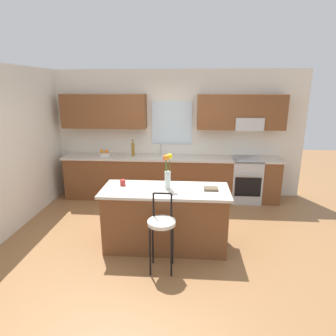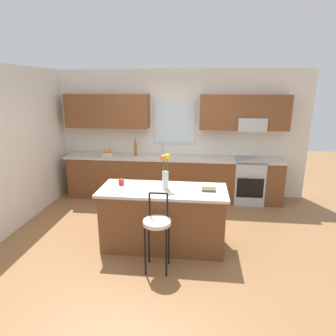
{
  "view_description": "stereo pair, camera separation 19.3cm",
  "coord_description": "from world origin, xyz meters",
  "px_view_note": "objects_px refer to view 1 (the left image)",
  "views": [
    {
      "loc": [
        0.37,
        -4.22,
        2.36
      ],
      "look_at": [
        0.02,
        0.55,
        1.0
      ],
      "focal_mm": 30.93,
      "sensor_mm": 36.0,
      "label": 1
    },
    {
      "loc": [
        0.56,
        -4.2,
        2.36
      ],
      "look_at": [
        0.02,
        0.55,
        1.0
      ],
      "focal_mm": 30.93,
      "sensor_mm": 36.0,
      "label": 2
    }
  ],
  "objects_px": {
    "bottle_olive_oil": "(133,149)",
    "flower_vase": "(167,170)",
    "mug_ceramic": "(123,183)",
    "fruit_bowl_oranges": "(104,154)",
    "bar_stool_near": "(162,226)",
    "kitchen_island": "(165,218)",
    "cookbook": "(211,189)",
    "oven_range": "(245,180)"
  },
  "relations": [
    {
      "from": "fruit_bowl_oranges",
      "to": "bar_stool_near",
      "type": "bearing_deg",
      "value": -60.21
    },
    {
      "from": "bar_stool_near",
      "to": "mug_ceramic",
      "type": "relative_size",
      "value": 11.58
    },
    {
      "from": "bar_stool_near",
      "to": "flower_vase",
      "type": "height_order",
      "value": "flower_vase"
    },
    {
      "from": "kitchen_island",
      "to": "bottle_olive_oil",
      "type": "distance_m",
      "value": 2.24
    },
    {
      "from": "kitchen_island",
      "to": "cookbook",
      "type": "xyz_separation_m",
      "value": [
        0.66,
        0.01,
        0.47
      ]
    },
    {
      "from": "kitchen_island",
      "to": "bottle_olive_oil",
      "type": "height_order",
      "value": "bottle_olive_oil"
    },
    {
      "from": "cookbook",
      "to": "bottle_olive_oil",
      "type": "height_order",
      "value": "bottle_olive_oil"
    },
    {
      "from": "kitchen_island",
      "to": "bar_stool_near",
      "type": "distance_m",
      "value": 0.62
    },
    {
      "from": "kitchen_island",
      "to": "bar_stool_near",
      "type": "xyz_separation_m",
      "value": [
        -0.0,
        -0.59,
        0.17
      ]
    },
    {
      "from": "flower_vase",
      "to": "mug_ceramic",
      "type": "xyz_separation_m",
      "value": [
        -0.68,
        0.09,
        -0.24
      ]
    },
    {
      "from": "bar_stool_near",
      "to": "cookbook",
      "type": "height_order",
      "value": "bar_stool_near"
    },
    {
      "from": "mug_ceramic",
      "to": "fruit_bowl_oranges",
      "type": "height_order",
      "value": "fruit_bowl_oranges"
    },
    {
      "from": "kitchen_island",
      "to": "flower_vase",
      "type": "bearing_deg",
      "value": 36.93
    },
    {
      "from": "flower_vase",
      "to": "fruit_bowl_oranges",
      "type": "relative_size",
      "value": 2.19
    },
    {
      "from": "cookbook",
      "to": "fruit_bowl_oranges",
      "type": "distance_m",
      "value": 2.91
    },
    {
      "from": "oven_range",
      "to": "kitchen_island",
      "type": "bearing_deg",
      "value": -127.95
    },
    {
      "from": "flower_vase",
      "to": "fruit_bowl_oranges",
      "type": "xyz_separation_m",
      "value": [
        -1.51,
        1.97,
        -0.24
      ]
    },
    {
      "from": "cookbook",
      "to": "bottle_olive_oil",
      "type": "relative_size",
      "value": 0.56
    },
    {
      "from": "flower_vase",
      "to": "mug_ceramic",
      "type": "height_order",
      "value": "flower_vase"
    },
    {
      "from": "mug_ceramic",
      "to": "bottle_olive_oil",
      "type": "xyz_separation_m",
      "value": [
        -0.2,
        1.88,
        0.1
      ]
    },
    {
      "from": "flower_vase",
      "to": "mug_ceramic",
      "type": "relative_size",
      "value": 5.84
    },
    {
      "from": "cookbook",
      "to": "mug_ceramic",
      "type": "bearing_deg",
      "value": 175.76
    },
    {
      "from": "fruit_bowl_oranges",
      "to": "bottle_olive_oil",
      "type": "distance_m",
      "value": 0.64
    },
    {
      "from": "mug_ceramic",
      "to": "bottle_olive_oil",
      "type": "height_order",
      "value": "bottle_olive_oil"
    },
    {
      "from": "oven_range",
      "to": "flower_vase",
      "type": "height_order",
      "value": "flower_vase"
    },
    {
      "from": "kitchen_island",
      "to": "bottle_olive_oil",
      "type": "xyz_separation_m",
      "value": [
        -0.85,
        1.99,
        0.6
      ]
    },
    {
      "from": "mug_ceramic",
      "to": "cookbook",
      "type": "xyz_separation_m",
      "value": [
        1.31,
        -0.1,
        -0.03
      ]
    },
    {
      "from": "bottle_olive_oil",
      "to": "flower_vase",
      "type": "bearing_deg",
      "value": -65.94
    },
    {
      "from": "oven_range",
      "to": "cookbook",
      "type": "distance_m",
      "value": 2.19
    },
    {
      "from": "bar_stool_near",
      "to": "bottle_olive_oil",
      "type": "height_order",
      "value": "bottle_olive_oil"
    },
    {
      "from": "oven_range",
      "to": "mug_ceramic",
      "type": "distance_m",
      "value": 2.91
    },
    {
      "from": "oven_range",
      "to": "mug_ceramic",
      "type": "xyz_separation_m",
      "value": [
        -2.18,
        -1.85,
        0.51
      ]
    },
    {
      "from": "oven_range",
      "to": "kitchen_island",
      "type": "relative_size",
      "value": 0.5
    },
    {
      "from": "fruit_bowl_oranges",
      "to": "bottle_olive_oil",
      "type": "height_order",
      "value": "bottle_olive_oil"
    },
    {
      "from": "kitchen_island",
      "to": "fruit_bowl_oranges",
      "type": "relative_size",
      "value": 7.72
    },
    {
      "from": "flower_vase",
      "to": "fruit_bowl_oranges",
      "type": "height_order",
      "value": "flower_vase"
    },
    {
      "from": "kitchen_island",
      "to": "mug_ceramic",
      "type": "xyz_separation_m",
      "value": [
        -0.65,
        0.11,
        0.5
      ]
    },
    {
      "from": "oven_range",
      "to": "flower_vase",
      "type": "xyz_separation_m",
      "value": [
        -1.5,
        -1.94,
        0.74
      ]
    },
    {
      "from": "bar_stool_near",
      "to": "fruit_bowl_oranges",
      "type": "bearing_deg",
      "value": 119.79
    },
    {
      "from": "cookbook",
      "to": "oven_range",
      "type": "bearing_deg",
      "value": 65.85
    },
    {
      "from": "kitchen_island",
      "to": "cookbook",
      "type": "bearing_deg",
      "value": 1.3
    },
    {
      "from": "bar_stool_near",
      "to": "flower_vase",
      "type": "xyz_separation_m",
      "value": [
        0.03,
        0.61,
        0.57
      ]
    }
  ]
}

